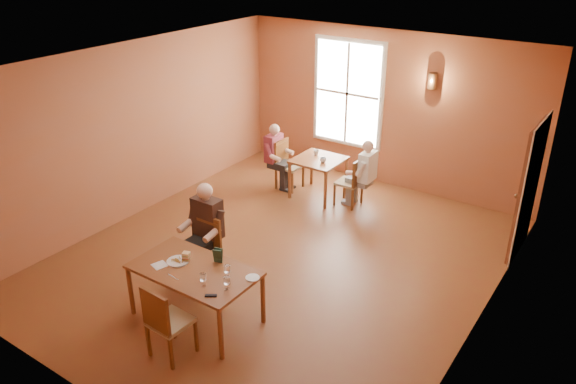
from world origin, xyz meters
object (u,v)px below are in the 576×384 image
Objects in this scene: chair_diner_maroon at (290,165)px; diner_maroon at (288,158)px; chair_diner_main at (201,253)px; main_table at (196,294)px; diner_main at (198,241)px; second_table at (318,177)px; diner_white at (351,174)px; chair_empty at (170,320)px; chair_diner_white at (349,181)px.

diner_maroon reaches higher than chair_diner_maroon.
chair_diner_maroon is at bearing -77.05° from chair_diner_main.
diner_maroon is (-1.31, 4.05, 0.24)m from main_table.
main_table is 1.31× the size of diner_maroon.
diner_main reaches higher than second_table.
diner_white is at bearing 89.33° from main_table.
chair_diner_main is 1.50m from chair_empty.
chair_empty is 4.80m from second_table.
diner_maroon is (-0.03, 0.00, 0.14)m from chair_diner_maroon.
chair_diner_main is 3.44m from chair_diner_white.
second_table is at bearing -87.77° from chair_diner_main.
diner_main is 3.53m from chair_diner_maroon.
chair_empty is (0.72, -1.29, -0.20)m from diner_main.
chair_diner_maroon is at bearing 110.65° from chair_empty.
chair_diner_main is (-0.50, 0.65, 0.11)m from main_table.
diner_main is at bearing 171.42° from chair_diner_white.
chair_diner_maroon is at bearing 180.00° from second_table.
chair_diner_main is 3.49m from chair_diner_maroon.
chair_empty is (0.22, -0.67, 0.11)m from main_table.
diner_white is at bearing -99.06° from diner_main.
diner_maroon is (-0.81, 3.40, 0.12)m from chair_diner_main.
diner_main reaches higher than diner_maroon.
chair_diner_white is at bearing -98.65° from chair_diner_main.
diner_main is at bearing 90.00° from chair_diner_main.
chair_diner_main is at bearing -90.00° from diner_main.
chair_diner_maroon is at bearing 90.00° from chair_diner_white.
chair_diner_maroon is 0.14m from diner_maroon.
chair_diner_white reaches higher than main_table.
chair_diner_white is at bearing 90.00° from diner_maroon.
diner_maroon is at bearing -76.68° from diner_main.
diner_white is at bearing 90.00° from diner_maroon.
chair_diner_main reaches higher than chair_diner_maroon.
second_table is 0.89× the size of chair_diner_maroon.
second_table is (-0.13, 3.40, -0.11)m from chair_diner_main.
diner_main is 3.48m from diner_white.
chair_diner_white is at bearing 95.46° from chair_empty.
second_table is 0.69× the size of diner_white.
main_table is at bearing 179.33° from diner_white.
chair_diner_main is 0.79× the size of diner_white.
diner_main is 1.41× the size of chair_empty.
diner_white reaches higher than chair_diner_white.
second_table is (-0.63, 4.05, -0.00)m from main_table.
chair_diner_white is (-0.21, 4.72, -0.03)m from chair_empty.
diner_main is 1.62× the size of second_table.
chair_diner_maroon is (-0.78, 3.43, -0.22)m from diner_main.
chair_diner_main is 1.00× the size of chair_empty.
chair_diner_white is 0.97× the size of chair_diner_maroon.
chair_empty is 0.80× the size of diner_white.
main_table is 4.10m from second_table.
chair_diner_maroon is at bearing -77.15° from diner_main.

